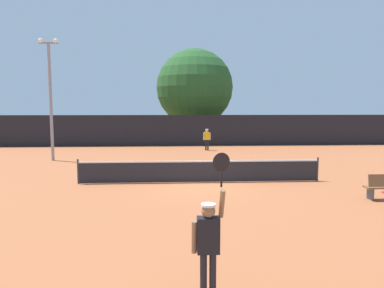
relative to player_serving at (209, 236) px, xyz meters
The scene contains 9 objects.
ground_plane 9.64m from the player_serving, 86.34° to the left, with size 120.00×120.00×0.00m, color #9E5633.
tennis_net 9.59m from the player_serving, 86.34° to the left, with size 10.62×0.08×1.07m.
perimeter_fence 24.42m from the player_serving, 88.57° to the left, with size 35.33×0.12×2.62m, color black.
player_serving is the anchor object (origin of this frame).
player_receiving 21.17m from the player_serving, 84.45° to the left, with size 0.57×0.24×1.63m.
tennis_ball 11.17m from the player_serving, 84.93° to the left, with size 0.07×0.07×0.07m, color #CCE033.
light_pole 18.56m from the player_serving, 115.83° to the left, with size 1.18×0.28×7.38m.
large_tree 30.16m from the player_serving, 86.79° to the left, with size 7.57×7.57×9.00m.
parked_car_near 33.71m from the player_serving, 77.36° to the left, with size 2.11×4.29×1.69m.
Camera 1 is at (-1.23, -15.39, 3.31)m, focal length 33.39 mm.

